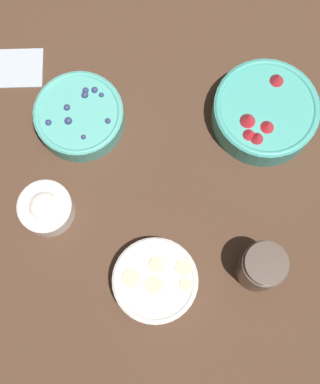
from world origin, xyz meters
name	(u,v)px	position (x,y,z in m)	size (l,w,h in m)	color
ground_plane	(142,183)	(0.00, 0.00, 0.00)	(4.00, 4.00, 0.00)	#4C3323
bowl_strawberries	(264,112)	(0.25, 0.14, 0.04)	(0.21, 0.21, 0.08)	#47AD9E
bowl_blueberries	(79,116)	(-0.13, 0.13, 0.03)	(0.18, 0.18, 0.06)	#56B7A8
bowl_bananas	(155,281)	(0.03, -0.20, 0.03)	(0.16, 0.16, 0.05)	silver
bowl_cream	(45,208)	(-0.19, -0.06, 0.03)	(0.10, 0.10, 0.06)	white
jar_chocolate	(261,267)	(0.22, -0.17, 0.05)	(0.08, 0.08, 0.11)	#4C3D33
napkin	(11,68)	(-0.28, 0.25, 0.00)	(0.13, 0.09, 0.01)	#B2BCC6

